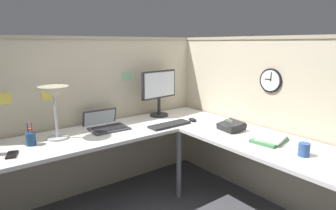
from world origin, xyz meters
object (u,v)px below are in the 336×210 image
(pen_cup, at_px, (31,139))
(wall_clock, at_px, (271,80))
(coffee_mug, at_px, (304,150))
(book_stack, at_px, (270,139))
(office_phone, at_px, (232,126))
(monitor, at_px, (159,90))
(keyboard, at_px, (170,125))
(desk_lamp_dome, at_px, (54,96))
(computer_mouse, at_px, (192,120))
(laptop, at_px, (105,125))
(cell_phone, at_px, (12,155))

(pen_cup, relative_size, wall_clock, 0.82)
(pen_cup, distance_m, coffee_mug, 2.06)
(book_stack, bearing_deg, office_phone, 92.52)
(monitor, bearing_deg, keyboard, -110.83)
(desk_lamp_dome, bearing_deg, office_phone, -28.56)
(computer_mouse, relative_size, desk_lamp_dome, 0.23)
(monitor, distance_m, laptop, 0.72)
(laptop, height_order, pen_cup, pen_cup)
(pen_cup, relative_size, book_stack, 0.57)
(monitor, distance_m, book_stack, 1.28)
(laptop, relative_size, desk_lamp_dome, 0.88)
(keyboard, xyz_separation_m, cell_phone, (-1.35, 0.10, -0.01))
(computer_mouse, bearing_deg, monitor, 109.65)
(office_phone, distance_m, wall_clock, 0.55)
(office_phone, bearing_deg, keyboard, 128.16)
(monitor, relative_size, computer_mouse, 4.81)
(cell_phone, bearing_deg, pen_cup, 58.92)
(pen_cup, relative_size, office_phone, 0.79)
(computer_mouse, distance_m, office_phone, 0.45)
(computer_mouse, height_order, pen_cup, pen_cup)
(keyboard, relative_size, coffee_mug, 4.48)
(computer_mouse, relative_size, pen_cup, 0.58)
(desk_lamp_dome, height_order, cell_phone, desk_lamp_dome)
(desk_lamp_dome, height_order, wall_clock, wall_clock)
(office_phone, height_order, coffee_mug, office_phone)
(monitor, relative_size, office_phone, 2.20)
(cell_phone, xyz_separation_m, book_stack, (1.73, -0.95, 0.02))
(monitor, xyz_separation_m, pen_cup, (-1.34, -0.14, -0.24))
(monitor, distance_m, wall_clock, 1.15)
(monitor, distance_m, coffee_mug, 1.58)
(computer_mouse, bearing_deg, office_phone, -80.04)
(keyboard, height_order, coffee_mug, coffee_mug)
(book_stack, xyz_separation_m, coffee_mug, (-0.08, -0.32, 0.03))
(wall_clock, bearing_deg, cell_phone, 160.79)
(keyboard, relative_size, computer_mouse, 4.13)
(keyboard, height_order, pen_cup, pen_cup)
(book_stack, bearing_deg, wall_clock, 36.84)
(computer_mouse, relative_size, office_phone, 0.46)
(office_phone, xyz_separation_m, coffee_mug, (-0.06, -0.71, 0.01))
(keyboard, distance_m, desk_lamp_dome, 1.08)
(computer_mouse, bearing_deg, laptop, 156.21)
(office_phone, distance_m, book_stack, 0.39)
(book_stack, bearing_deg, desk_lamp_dome, 140.54)
(laptop, height_order, book_stack, laptop)
(monitor, relative_size, book_stack, 1.57)
(cell_phone, bearing_deg, wall_clock, -2.03)
(computer_mouse, relative_size, book_stack, 0.33)
(monitor, bearing_deg, wall_clock, -61.04)
(pen_cup, bearing_deg, book_stack, -34.71)
(laptop, relative_size, office_phone, 1.72)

